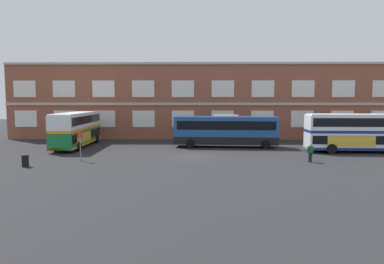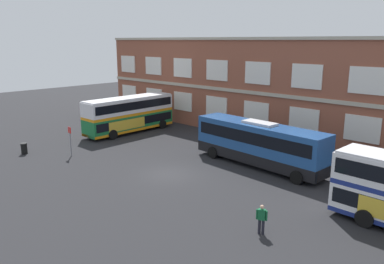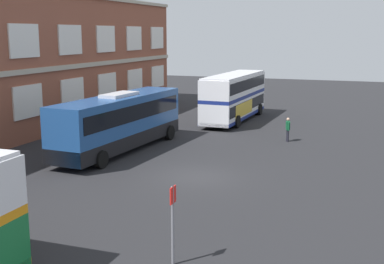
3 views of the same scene
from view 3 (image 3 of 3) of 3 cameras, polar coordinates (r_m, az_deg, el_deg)
ground_plane at (r=27.87m, az=-3.21°, el=-4.66°), size 120.00×120.00×0.00m
double_decker_middle at (r=44.26m, az=4.81°, el=4.04°), size 11.07×3.12×4.07m
touring_coach at (r=32.87m, az=-8.11°, el=1.09°), size 12.14×3.51×3.80m
waiting_passenger at (r=36.33m, az=10.74°, el=0.39°), size 0.63×0.36×1.70m
bus_stand_flag at (r=16.75m, az=-2.19°, el=-9.65°), size 0.44×0.10×2.70m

